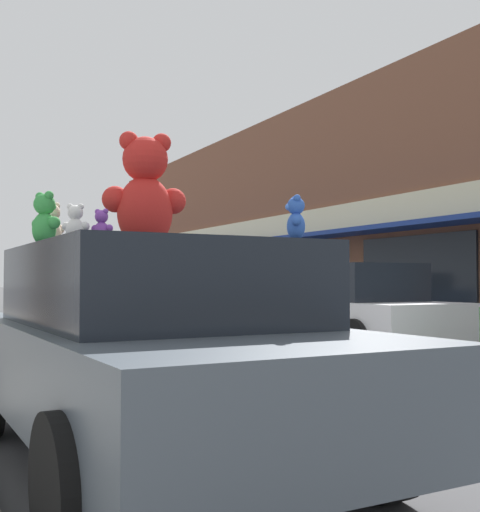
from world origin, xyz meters
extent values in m
plane|color=#424244|center=(0.00, 0.00, 0.00)|extent=(260.00, 260.00, 0.00)
cube|color=brown|center=(13.34, 12.71, 3.53)|extent=(12.62, 36.78, 7.06)
cube|color=navy|center=(6.48, 12.71, 2.60)|extent=(1.10, 30.89, 0.12)
cube|color=beige|center=(6.98, 12.71, 3.15)|extent=(0.08, 29.42, 0.70)
cube|color=black|center=(6.99, 7.46, 1.40)|extent=(0.06, 3.99, 2.00)
cube|color=black|center=(6.99, 12.71, 1.40)|extent=(0.06, 3.99, 2.00)
cube|color=black|center=(6.99, 17.96, 1.40)|extent=(0.06, 3.99, 2.00)
cube|color=black|center=(6.99, 23.22, 1.40)|extent=(0.06, 3.99, 2.00)
cube|color=black|center=(6.99, 28.47, 1.40)|extent=(0.06, 3.99, 2.00)
cube|color=#4C5660|center=(-2.82, -0.57, 0.65)|extent=(1.90, 4.31, 0.62)
cube|color=black|center=(-2.82, -0.57, 1.23)|extent=(1.65, 2.38, 0.54)
cylinder|color=black|center=(-1.95, 0.77, 0.34)|extent=(0.21, 0.68, 0.68)
cylinder|color=black|center=(-3.69, -1.91, 0.34)|extent=(0.21, 0.68, 0.68)
cylinder|color=black|center=(-1.90, -1.88, 0.34)|extent=(0.21, 0.68, 0.68)
ellipsoid|color=red|center=(-2.74, -0.21, 1.77)|extent=(0.48, 0.43, 0.54)
sphere|color=red|center=(-2.74, -0.21, 2.17)|extent=(0.40, 0.40, 0.34)
sphere|color=red|center=(-2.62, -0.24, 2.30)|extent=(0.17, 0.17, 0.14)
sphere|color=red|center=(-2.87, -0.19, 2.30)|extent=(0.17, 0.17, 0.14)
sphere|color=#FF4741|center=(-2.72, -0.07, 2.15)|extent=(0.15, 0.15, 0.13)
sphere|color=red|center=(-2.52, -0.22, 1.86)|extent=(0.23, 0.23, 0.20)
sphere|color=red|center=(-2.95, -0.14, 1.86)|extent=(0.23, 0.23, 0.20)
ellipsoid|color=white|center=(-3.38, -0.73, 1.57)|extent=(0.15, 0.15, 0.15)
sphere|color=white|center=(-3.38, -0.73, 1.69)|extent=(0.13, 0.13, 0.10)
sphere|color=white|center=(-3.35, -0.75, 1.72)|extent=(0.06, 0.06, 0.04)
sphere|color=white|center=(-3.41, -0.71, 1.72)|extent=(0.06, 0.06, 0.04)
sphere|color=white|center=(-3.36, -0.69, 1.68)|extent=(0.05, 0.05, 0.04)
sphere|color=white|center=(-3.33, -0.75, 1.60)|extent=(0.08, 0.08, 0.06)
sphere|color=white|center=(-3.43, -0.69, 1.60)|extent=(0.08, 0.08, 0.06)
ellipsoid|color=green|center=(-3.47, -0.17, 1.62)|extent=(0.22, 0.23, 0.24)
sphere|color=green|center=(-3.47, -0.17, 1.79)|extent=(0.20, 0.20, 0.15)
sphere|color=green|center=(-3.45, -0.22, 1.85)|extent=(0.08, 0.08, 0.06)
sphere|color=green|center=(-3.50, -0.12, 1.85)|extent=(0.08, 0.08, 0.06)
sphere|color=#5ADA6D|center=(-3.41, -0.15, 1.78)|extent=(0.08, 0.08, 0.06)
sphere|color=green|center=(-3.42, -0.25, 1.66)|extent=(0.12, 0.12, 0.09)
sphere|color=green|center=(-3.50, -0.08, 1.66)|extent=(0.12, 0.12, 0.09)
ellipsoid|color=beige|center=(-3.38, 0.10, 1.61)|extent=(0.21, 0.20, 0.22)
sphere|color=beige|center=(-3.38, 0.10, 1.77)|extent=(0.19, 0.19, 0.14)
sphere|color=beige|center=(-3.33, 0.13, 1.82)|extent=(0.08, 0.08, 0.06)
sphere|color=beige|center=(-3.42, 0.08, 1.82)|extent=(0.08, 0.08, 0.06)
sphere|color=white|center=(-3.40, 0.15, 1.76)|extent=(0.07, 0.07, 0.05)
sphere|color=beige|center=(-3.30, 0.16, 1.64)|extent=(0.11, 0.11, 0.08)
sphere|color=beige|center=(-3.46, 0.07, 1.64)|extent=(0.11, 0.11, 0.08)
ellipsoid|color=blue|center=(-2.24, -1.52, 1.58)|extent=(0.15, 0.16, 0.17)
sphere|color=blue|center=(-2.24, -1.52, 1.71)|extent=(0.14, 0.14, 0.11)
sphere|color=blue|center=(-2.22, -1.49, 1.75)|extent=(0.06, 0.06, 0.05)
sphere|color=blue|center=(-2.25, -1.56, 1.75)|extent=(0.06, 0.06, 0.05)
sphere|color=#548DFF|center=(-2.28, -1.51, 1.70)|extent=(0.05, 0.05, 0.04)
sphere|color=blue|center=(-2.22, -1.46, 1.61)|extent=(0.08, 0.08, 0.06)
sphere|color=blue|center=(-2.27, -1.58, 1.61)|extent=(0.08, 0.08, 0.06)
ellipsoid|color=purple|center=(-3.23, -0.79, 1.56)|extent=(0.13, 0.13, 0.13)
sphere|color=purple|center=(-3.23, -0.79, 1.66)|extent=(0.12, 0.12, 0.08)
sphere|color=purple|center=(-3.21, -0.82, 1.69)|extent=(0.05, 0.05, 0.04)
sphere|color=purple|center=(-3.25, -0.77, 1.69)|extent=(0.05, 0.05, 0.04)
sphere|color=#BA67ED|center=(-3.21, -0.77, 1.66)|extent=(0.04, 0.04, 0.03)
sphere|color=purple|center=(-3.19, -0.83, 1.59)|extent=(0.07, 0.07, 0.05)
sphere|color=purple|center=(-3.26, -0.75, 1.59)|extent=(0.07, 0.07, 0.05)
cube|color=silver|center=(2.63, 4.42, 0.63)|extent=(1.80, 4.36, 0.57)
cube|color=black|center=(2.63, 4.42, 1.23)|extent=(1.58, 2.44, 0.64)
cylinder|color=black|center=(1.75, 5.77, 0.34)|extent=(0.20, 0.68, 0.68)
cylinder|color=black|center=(3.51, 5.77, 0.34)|extent=(0.20, 0.68, 0.68)
cylinder|color=black|center=(1.75, 3.07, 0.34)|extent=(0.20, 0.68, 0.68)
cylinder|color=black|center=(3.51, 3.07, 0.34)|extent=(0.20, 0.68, 0.68)
cube|color=#1E4793|center=(2.63, 12.32, 0.66)|extent=(1.75, 4.12, 0.63)
cube|color=black|center=(2.63, 12.32, 1.25)|extent=(1.54, 2.42, 0.55)
cylinder|color=black|center=(1.77, 13.59, 0.34)|extent=(0.20, 0.68, 0.68)
cylinder|color=black|center=(3.49, 13.59, 0.34)|extent=(0.20, 0.68, 0.68)
cylinder|color=black|center=(1.77, 11.04, 0.34)|extent=(0.20, 0.68, 0.68)
cylinder|color=black|center=(3.49, 11.04, 0.34)|extent=(0.20, 0.68, 0.68)
camera|label=1|loc=(-4.32, -4.80, 1.25)|focal=45.00mm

